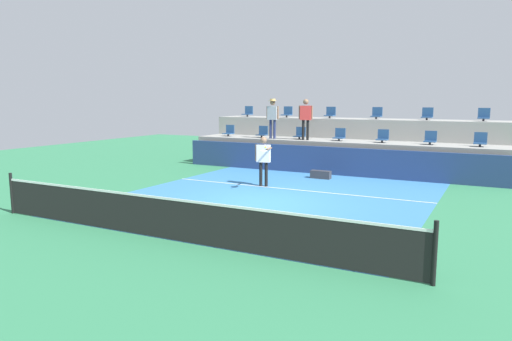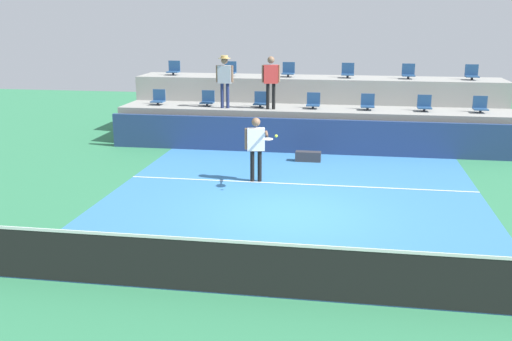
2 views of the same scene
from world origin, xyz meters
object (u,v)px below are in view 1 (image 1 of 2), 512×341
object	(u,v)px
spectator_with_hat	(273,114)
stadium_chair_lower_center	(340,136)
stadium_chair_upper_mid_right	(377,114)
equipment_bag	(321,175)
stadium_chair_upper_left	(287,113)
tennis_player	(263,156)
stadium_chair_upper_mid_left	(330,113)
stadium_chair_lower_mid_right	(383,137)
stadium_chair_lower_far_right	(480,141)
stadium_chair_lower_left	(262,133)
stadium_chair_lower_mid_left	(300,134)
stadium_chair_lower_far_left	(229,131)
stadium_chair_upper_far_left	(248,112)
stadium_chair_upper_far_right	(484,116)
stadium_chair_upper_right	(427,115)
tennis_ball	(265,147)
stadium_chair_lower_right	(430,139)
spectator_in_grey	(306,115)

from	to	relation	value
spectator_with_hat	stadium_chair_lower_center	bearing A→B (deg)	7.51
stadium_chair_upper_mid_right	equipment_bag	xyz separation A→B (m)	(-1.04, -4.11, -2.16)
stadium_chair_upper_left	tennis_player	world-z (taller)	stadium_chair_upper_left
stadium_chair_upper_left	stadium_chair_upper_mid_left	bearing A→B (deg)	0.00
stadium_chair_lower_mid_right	stadium_chair_upper_mid_left	distance (m)	3.45
stadium_chair_lower_mid_right	stadium_chair_lower_far_right	bearing A→B (deg)	0.00
stadium_chair_lower_left	tennis_player	xyz separation A→B (m)	(2.47, -4.77, -0.42)
stadium_chair_lower_mid_left	equipment_bag	distance (m)	3.21
stadium_chair_lower_far_left	stadium_chair_lower_mid_left	xyz separation A→B (m)	(3.58, 0.00, 0.00)
stadium_chair_upper_far_left	stadium_chair_upper_mid_left	size ratio (longest dim) A/B	1.00
stadium_chair_lower_far_right	stadium_chair_upper_mid_left	world-z (taller)	stadium_chair_upper_mid_left
stadium_chair_upper_left	stadium_chair_upper_far_right	distance (m)	8.47
tennis_player	stadium_chair_upper_right	bearing A→B (deg)	56.78
spectator_with_hat	equipment_bag	world-z (taller)	spectator_with_hat
stadium_chair_lower_mid_right	stadium_chair_lower_far_right	xyz separation A→B (m)	(3.52, 0.00, 0.00)
stadium_chair_lower_mid_right	tennis_ball	xyz separation A→B (m)	(-2.24, -5.96, 0.02)
stadium_chair_lower_right	spectator_in_grey	world-z (taller)	spectator_in_grey
stadium_chair_lower_center	stadium_chair_upper_mid_left	xyz separation A→B (m)	(-1.04, 1.80, 0.85)
stadium_chair_lower_right	tennis_player	size ratio (longest dim) A/B	0.31
tennis_player	stadium_chair_upper_far_left	bearing A→B (deg)	122.51
tennis_player	stadium_chair_lower_mid_left	bearing A→B (deg)	97.60
stadium_chair_lower_center	tennis_ball	xyz separation A→B (m)	(-0.46, -5.96, 0.02)
stadium_chair_lower_mid_right	stadium_chair_upper_left	distance (m)	5.34
stadium_chair_upper_right	stadium_chair_lower_left	bearing A→B (deg)	-165.11
stadium_chair_lower_far_left	stadium_chair_upper_far_left	bearing A→B (deg)	89.11
stadium_chair_lower_far_right	stadium_chair_upper_mid_left	size ratio (longest dim) A/B	1.00
stadium_chair_upper_left	tennis_ball	xyz separation A→B (m)	(2.72, -7.76, -0.83)
stadium_chair_upper_far_left	tennis_ball	world-z (taller)	stadium_chair_upper_far_left
stadium_chair_lower_mid_right	stadium_chair_upper_mid_left	size ratio (longest dim) A/B	1.00
stadium_chair_lower_mid_left	equipment_bag	bearing A→B (deg)	-51.89
stadium_chair_lower_mid_right	stadium_chair_upper_mid_left	xyz separation A→B (m)	(-2.82, 1.80, 0.85)
stadium_chair_upper_right	tennis_player	world-z (taller)	stadium_chair_upper_right
stadium_chair_lower_mid_right	stadium_chair_lower_right	world-z (taller)	same
stadium_chair_lower_mid_right	spectator_with_hat	world-z (taller)	spectator_with_hat
stadium_chair_lower_left	stadium_chair_lower_far_right	world-z (taller)	same
stadium_chair_lower_center	stadium_chair_upper_left	world-z (taller)	stadium_chair_upper_left
stadium_chair_upper_mid_left	equipment_bag	world-z (taller)	stadium_chair_upper_mid_left
stadium_chair_upper_far_left	stadium_chair_upper_far_right	size ratio (longest dim) A/B	1.00
stadium_chair_upper_far_left	stadium_chair_upper_left	xyz separation A→B (m)	(2.14, 0.00, 0.00)
stadium_chair_lower_far_left	stadium_chair_upper_far_right	xyz separation A→B (m)	(10.64, 1.80, 0.85)
stadium_chair_upper_far_left	equipment_bag	bearing A→B (deg)	-37.45
stadium_chair_upper_mid_left	stadium_chair_upper_mid_right	size ratio (longest dim) A/B	1.00
spectator_with_hat	stadium_chair_lower_far_left	bearing A→B (deg)	171.05
stadium_chair_upper_left	stadium_chair_upper_mid_right	xyz separation A→B (m)	(4.26, 0.00, 0.00)
stadium_chair_upper_far_right	tennis_player	bearing A→B (deg)	-134.35
stadium_chair_upper_mid_right	stadium_chair_lower_far_left	bearing A→B (deg)	-164.36
stadium_chair_lower_far_left	stadium_chair_lower_right	bearing A→B (deg)	0.00
stadium_chair_upper_far_right	stadium_chair_lower_center	bearing A→B (deg)	-161.21
stadium_chair_lower_mid_right	stadium_chair_lower_center	bearing A→B (deg)	180.00
stadium_chair_upper_right	stadium_chair_upper_far_right	size ratio (longest dim) A/B	1.00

